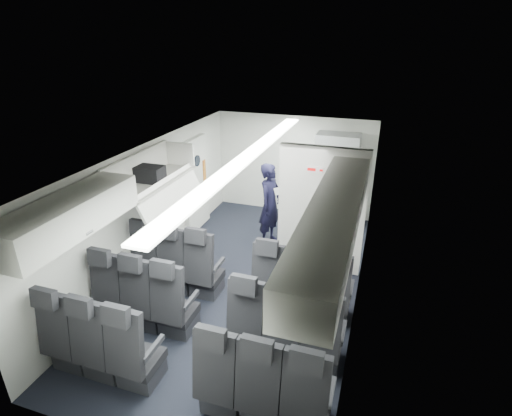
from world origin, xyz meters
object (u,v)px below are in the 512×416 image
Objects in this scene: boarding_door at (196,184)px; seat_row_rear at (177,368)px; flight_attendant at (270,205)px; carry_on_bag at (150,174)px; seat_row_front at (236,279)px; galley_unit at (335,180)px; seat_row_mid at (211,317)px.

seat_row_rear is at bearing -67.13° from boarding_door.
flight_attendant is 3.95× the size of carry_on_bag.
seat_row_front is at bearing -165.01° from flight_attendant.
galley_unit reaches higher than flight_attendant.
seat_row_rear is (0.00, -0.90, 0.00)m from seat_row_mid.
seat_row_front and seat_row_rear have the same top height.
seat_row_mid is at bearing -39.11° from carry_on_bag.
seat_row_mid is at bearing -165.49° from flight_attendant.
seat_row_mid is (0.00, -0.90, 0.00)m from seat_row_front.
seat_row_rear is at bearing -100.65° from galley_unit.
seat_row_mid is 3.45m from boarding_door.
flight_attendant is at bearing 91.04° from seat_row_mid.
seat_row_front is 1.97m from flight_attendant.
carry_on_bag is (0.21, -1.84, 0.84)m from boarding_door.
seat_row_rear is at bearing -165.74° from flight_attendant.
seat_row_rear is 2.85m from carry_on_bag.
seat_row_mid is 2.86m from flight_attendant.
boarding_door reaches higher than seat_row_mid.
boarding_door reaches higher than flight_attendant.
carry_on_bag reaches higher than boarding_door.
boarding_door is 2.04m from carry_on_bag.
flight_attendant is at bearing 50.18° from carry_on_bag.
galley_unit is at bearing -23.67° from flight_attendant.
carry_on_bag is at bearing 154.20° from flight_attendant.
boarding_door is 1.60m from flight_attendant.
galley_unit is at bearing 73.72° from seat_row_front.
galley_unit reaches higher than seat_row_rear.
galley_unit is (0.95, 5.05, 0.55)m from seat_row_rear.
seat_row_front and seat_row_mid have the same top height.
galley_unit is at bearing 51.10° from carry_on_bag.
boarding_door reaches higher than seat_row_front.
seat_row_rear is 3.75m from flight_attendant.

